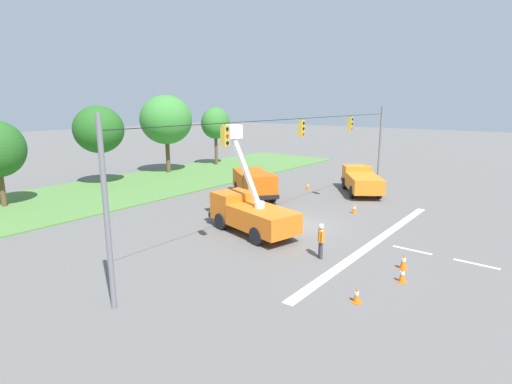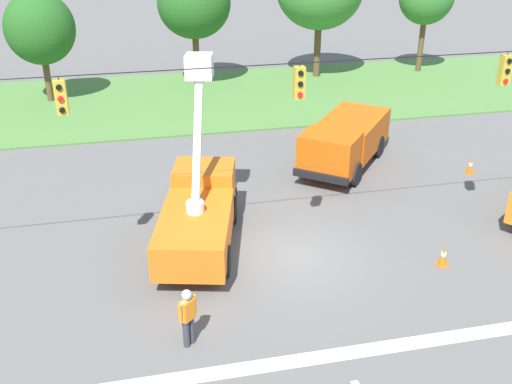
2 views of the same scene
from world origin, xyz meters
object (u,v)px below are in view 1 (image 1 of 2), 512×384
Objects in this scene: tree_east at (166,120)px; traffic_cone_mid_right at (404,261)px; utility_truck_support_near at (361,180)px; traffic_cone_near_bucket at (308,186)px; utility_truck_support_far at (254,182)px; traffic_cone_foreground_left at (357,295)px; tree_centre at (99,130)px; traffic_cone_mid_left at (354,208)px; road_worker at (321,239)px; utility_truck_bucket_lift at (250,211)px; traffic_cone_foreground_right at (402,274)px; tree_far_east at (216,123)px.

traffic_cone_mid_right is (-10.26, -28.64, -5.31)m from tree_east.
utility_truck_support_near is 16.00m from traffic_cone_mid_right.
utility_truck_support_far is at bearing 159.24° from traffic_cone_near_bucket.
traffic_cone_foreground_left is at bearing -156.97° from utility_truck_support_near.
tree_centre reaches higher than traffic_cone_mid_left.
road_worker is (-11.42, -24.96, -4.71)m from tree_east.
tree_centre is 28.74m from traffic_cone_mid_right.
tree_centre is at bearing 83.06° from utility_truck_bucket_lift.
tree_east reaches higher than traffic_cone_mid_left.
traffic_cone_mid_right is (-7.45, -5.79, 0.03)m from traffic_cone_mid_left.
tree_east is 23.63m from traffic_cone_mid_left.
tree_east is 4.69× the size of road_worker.
utility_truck_support_near is at bearing -3.44° from utility_truck_bucket_lift.
traffic_cone_foreground_left is (-4.12, -8.53, -0.99)m from utility_truck_bucket_lift.
traffic_cone_foreground_right reaches higher than traffic_cone_foreground_left.
utility_truck_bucket_lift is at bearing 64.22° from traffic_cone_foreground_left.
tree_far_east is at bearing 65.92° from traffic_cone_mid_left.
tree_far_east reaches higher than traffic_cone_foreground_left.
traffic_cone_mid_left is 0.92× the size of traffic_cone_mid_right.
tree_far_east is 10.46× the size of traffic_cone_foreground_left.
traffic_cone_mid_right reaches higher than traffic_cone_foreground_left.
utility_truck_bucket_lift is 9.12× the size of traffic_cone_near_bucket.
utility_truck_support_near is at bearing -69.40° from traffic_cone_near_bucket.
utility_truck_support_far reaches higher than traffic_cone_foreground_right.
tree_east is at bearing 83.00° from traffic_cone_mid_left.
tree_east is (8.07, 0.37, 0.59)m from tree_centre.
tree_far_east is at bearing 52.87° from road_worker.
road_worker is 2.40× the size of traffic_cone_foreground_right.
utility_truck_bucket_lift is 8.59× the size of traffic_cone_mid_left.
utility_truck_bucket_lift reaches higher than utility_truck_support_near.
utility_truck_support_far is (-3.22, -14.38, -4.48)m from tree_east.
traffic_cone_foreground_right is 1.04× the size of traffic_cone_near_bucket.
traffic_cone_foreground_right is at bearing -15.53° from traffic_cone_foreground_left.
tree_far_east is at bearing 71.62° from traffic_cone_near_bucket.
traffic_cone_mid_right is at bearing -109.71° from tree_east.
tree_far_east is at bearing 79.52° from utility_truck_support_near.
tree_far_east is 1.08× the size of utility_truck_bucket_lift.
tree_far_east reaches higher than traffic_cone_near_bucket.
utility_truck_support_far reaches higher than traffic_cone_near_bucket.
traffic_cone_mid_right is at bearing -116.29° from utility_truck_support_far.
tree_centre is 1.16× the size of utility_truck_support_far.
tree_centre is 19.45m from traffic_cone_near_bucket.
tree_centre is 23.57m from traffic_cone_mid_left.
road_worker is 3.90m from traffic_cone_mid_right.
traffic_cone_near_bucket is (-5.35, -16.09, -4.72)m from tree_far_east.
tree_east is at bearing 2.61° from tree_centre.
traffic_cone_foreground_right is (-18.97, -28.80, -4.71)m from tree_far_east.
traffic_cone_foreground_right is at bearing -97.17° from tree_centre.
road_worker is at bearing -127.13° from tree_far_east.
traffic_cone_foreground_right is at bearing -93.73° from road_worker.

